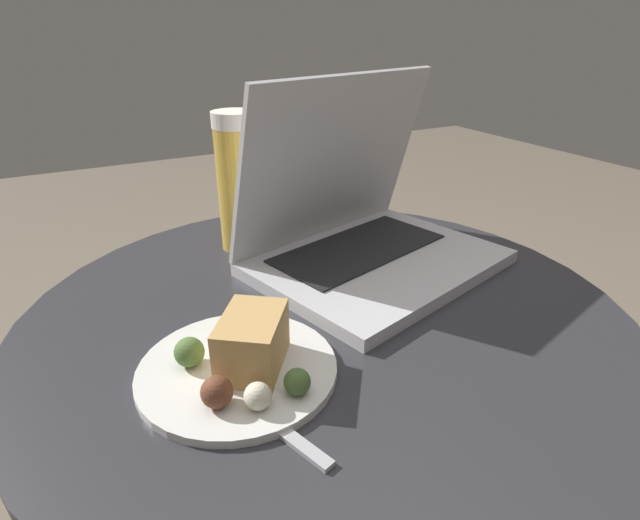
% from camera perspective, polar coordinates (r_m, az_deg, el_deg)
% --- Properties ---
extents(table, '(0.74, 0.74, 0.53)m').
position_cam_1_polar(table, '(0.70, 0.56, -14.84)').
color(table, '#9E9EA3').
rests_on(table, ground_plane).
extents(laptop, '(0.39, 0.33, 0.26)m').
position_cam_1_polar(laptop, '(0.72, 4.87, 3.66)').
color(laptop, silver).
rests_on(laptop, table).
extents(beer_glass, '(0.07, 0.07, 0.21)m').
position_cam_1_polar(beer_glass, '(0.76, -9.29, 8.76)').
color(beer_glass, gold).
rests_on(beer_glass, table).
extents(snack_plate, '(0.20, 0.20, 0.06)m').
position_cam_1_polar(snack_plate, '(0.51, -8.88, -11.22)').
color(snack_plate, silver).
rests_on(snack_plate, table).
extents(fork, '(0.07, 0.18, 0.00)m').
position_cam_1_polar(fork, '(0.48, -8.50, -15.90)').
color(fork, '#B2B2B7').
rests_on(fork, table).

